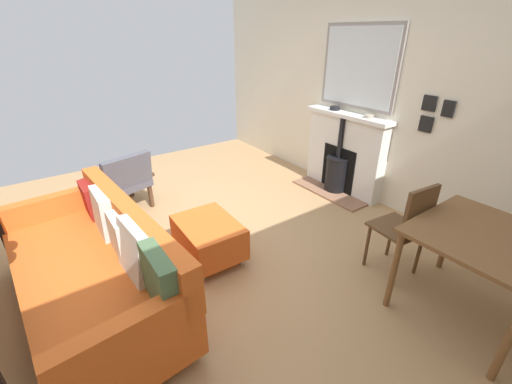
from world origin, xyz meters
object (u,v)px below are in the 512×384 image
object	(u,v)px
dining_chair_near_fireplace	(407,224)
armchair_accent	(123,180)
mantel_bowl_far	(369,116)
sofa	(98,269)
ottoman	(209,237)
mantel_bowl_near	(335,108)
fireplace	(343,158)
dining_table	(484,246)

from	to	relation	value
dining_chair_near_fireplace	armchair_accent	bearing A→B (deg)	-57.87
mantel_bowl_far	dining_chair_near_fireplace	bearing A→B (deg)	51.92
sofa	ottoman	world-z (taller)	sofa
mantel_bowl_near	mantel_bowl_far	distance (m)	0.56
ottoman	sofa	bearing A→B (deg)	2.88
mantel_bowl_near	mantel_bowl_far	world-z (taller)	mantel_bowl_near
sofa	armchair_accent	xyz separation A→B (m)	(-0.62, -1.51, 0.06)
fireplace	mantel_bowl_near	size ratio (longest dim) A/B	9.80
ottoman	armchair_accent	world-z (taller)	armchair_accent
fireplace	mantel_bowl_far	size ratio (longest dim) A/B	11.01
mantel_bowl_far	dining_chair_near_fireplace	world-z (taller)	mantel_bowl_far
ottoman	dining_chair_near_fireplace	world-z (taller)	dining_chair_near_fireplace
mantel_bowl_near	sofa	world-z (taller)	mantel_bowl_near
fireplace	armchair_accent	distance (m)	2.90
sofa	dining_table	distance (m)	2.94
armchair_accent	mantel_bowl_near	bearing A→B (deg)	161.39
fireplace	sofa	xyz separation A→B (m)	(3.29, 0.37, -0.12)
fireplace	ottoman	world-z (taller)	fireplace
fireplace	ottoman	bearing A→B (deg)	8.03
armchair_accent	dining_chair_near_fireplace	bearing A→B (deg)	122.13
armchair_accent	dining_chair_near_fireplace	size ratio (longest dim) A/B	0.85
fireplace	ottoman	xyz separation A→B (m)	(2.28, 0.32, -0.24)
ottoman	dining_table	distance (m)	2.28
mantel_bowl_far	sofa	xyz separation A→B (m)	(3.29, 0.05, -0.76)
fireplace	mantel_bowl_near	xyz separation A→B (m)	(-0.01, -0.24, 0.64)
dining_table	dining_chair_near_fireplace	size ratio (longest dim) A/B	1.02
dining_table	dining_chair_near_fireplace	world-z (taller)	dining_chair_near_fireplace
armchair_accent	dining_table	xyz separation A→B (m)	(-1.71, 3.28, 0.23)
ottoman	dining_table	xyz separation A→B (m)	(-1.32, 1.82, 0.41)
mantel_bowl_near	mantel_bowl_far	bearing A→B (deg)	90.00
dining_table	dining_chair_near_fireplace	xyz separation A→B (m)	(0.01, -0.58, -0.11)
fireplace	armchair_accent	xyz separation A→B (m)	(2.67, -1.14, -0.06)
dining_table	fireplace	bearing A→B (deg)	-114.15
mantel_bowl_near	mantel_bowl_far	xyz separation A→B (m)	(0.00, 0.56, -0.00)
fireplace	dining_table	distance (m)	2.36
mantel_bowl_near	dining_table	world-z (taller)	mantel_bowl_near
mantel_bowl_near	ottoman	xyz separation A→B (m)	(2.28, 0.56, -0.88)
sofa	dining_table	size ratio (longest dim) A/B	2.21
dining_chair_near_fireplace	mantel_bowl_far	bearing A→B (deg)	-128.08
fireplace	mantel_bowl_near	world-z (taller)	mantel_bowl_near
mantel_bowl_near	dining_chair_near_fireplace	size ratio (longest dim) A/B	0.14
sofa	mantel_bowl_far	bearing A→B (deg)	-179.07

